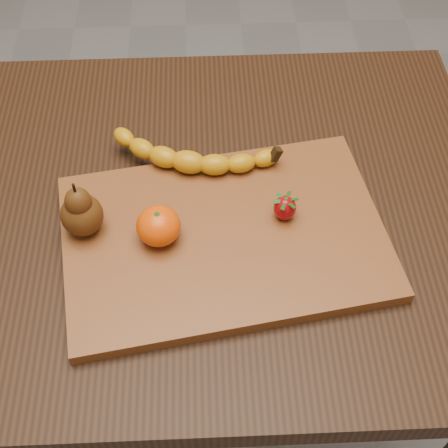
{
  "coord_description": "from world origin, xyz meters",
  "views": [
    {
      "loc": [
        0.06,
        -0.59,
        1.49
      ],
      "look_at": [
        0.08,
        -0.07,
        0.8
      ],
      "focal_mm": 50.0,
      "sensor_mm": 36.0,
      "label": 1
    }
  ],
  "objects_px": {
    "table": "(171,243)",
    "pear": "(80,207)",
    "cutting_board": "(224,237)",
    "mandarin": "(158,226)"
  },
  "relations": [
    {
      "from": "table",
      "to": "pear",
      "type": "xyz_separation_m",
      "value": [
        -0.11,
        -0.05,
        0.16
      ]
    },
    {
      "from": "cutting_board",
      "to": "pear",
      "type": "distance_m",
      "value": 0.2
    },
    {
      "from": "cutting_board",
      "to": "mandarin",
      "type": "relative_size",
      "value": 7.3
    },
    {
      "from": "table",
      "to": "pear",
      "type": "distance_m",
      "value": 0.21
    },
    {
      "from": "pear",
      "to": "mandarin",
      "type": "xyz_separation_m",
      "value": [
        0.11,
        -0.02,
        -0.02
      ]
    },
    {
      "from": "table",
      "to": "pear",
      "type": "bearing_deg",
      "value": -154.54
    },
    {
      "from": "cutting_board",
      "to": "mandarin",
      "type": "xyz_separation_m",
      "value": [
        -0.09,
        -0.0,
        0.04
      ]
    },
    {
      "from": "cutting_board",
      "to": "pear",
      "type": "height_order",
      "value": "pear"
    },
    {
      "from": "table",
      "to": "mandarin",
      "type": "height_order",
      "value": "mandarin"
    },
    {
      "from": "mandarin",
      "to": "cutting_board",
      "type": "bearing_deg",
      "value": 2.65
    }
  ]
}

